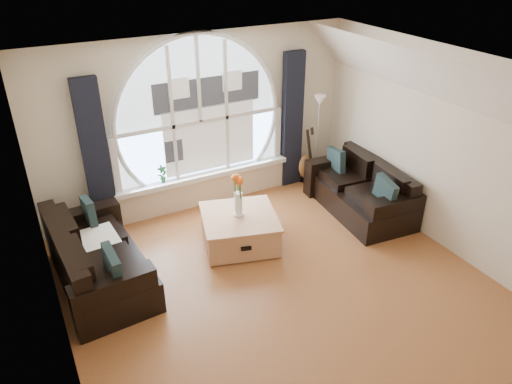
{
  "coord_description": "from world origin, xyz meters",
  "views": [
    {
      "loc": [
        -2.51,
        -3.83,
        3.98
      ],
      "look_at": [
        0.0,
        0.9,
        1.05
      ],
      "focal_mm": 34.05,
      "sensor_mm": 36.0,
      "label": 1
    }
  ],
  "objects_px": {
    "sofa_left": "(99,256)",
    "sofa_right": "(360,189)",
    "floor_lamp": "(317,142)",
    "guitar": "(307,155)",
    "coffee_chest": "(239,228)",
    "vase_flowers": "(238,190)",
    "potted_plant": "(162,174)"
  },
  "relations": [
    {
      "from": "sofa_left",
      "to": "potted_plant",
      "type": "relative_size",
      "value": 6.69
    },
    {
      "from": "coffee_chest",
      "to": "floor_lamp",
      "type": "relative_size",
      "value": 0.64
    },
    {
      "from": "sofa_left",
      "to": "potted_plant",
      "type": "xyz_separation_m",
      "value": [
        1.26,
        1.26,
        0.29
      ]
    },
    {
      "from": "sofa_right",
      "to": "vase_flowers",
      "type": "distance_m",
      "value": 2.11
    },
    {
      "from": "floor_lamp",
      "to": "guitar",
      "type": "distance_m",
      "value": 0.32
    },
    {
      "from": "coffee_chest",
      "to": "vase_flowers",
      "type": "distance_m",
      "value": 0.6
    },
    {
      "from": "sofa_left",
      "to": "floor_lamp",
      "type": "bearing_deg",
      "value": 10.45
    },
    {
      "from": "coffee_chest",
      "to": "guitar",
      "type": "xyz_separation_m",
      "value": [
        1.88,
        1.16,
        0.28
      ]
    },
    {
      "from": "sofa_left",
      "to": "sofa_right",
      "type": "xyz_separation_m",
      "value": [
        3.98,
        -0.11,
        0.0
      ]
    },
    {
      "from": "sofa_left",
      "to": "sofa_right",
      "type": "relative_size",
      "value": 1.06
    },
    {
      "from": "sofa_left",
      "to": "floor_lamp",
      "type": "relative_size",
      "value": 1.17
    },
    {
      "from": "floor_lamp",
      "to": "vase_flowers",
      "type": "bearing_deg",
      "value": -153.08
    },
    {
      "from": "floor_lamp",
      "to": "guitar",
      "type": "relative_size",
      "value": 1.51
    },
    {
      "from": "vase_flowers",
      "to": "floor_lamp",
      "type": "distance_m",
      "value": 2.22
    },
    {
      "from": "vase_flowers",
      "to": "floor_lamp",
      "type": "height_order",
      "value": "floor_lamp"
    },
    {
      "from": "sofa_right",
      "to": "vase_flowers",
      "type": "height_order",
      "value": "vase_flowers"
    },
    {
      "from": "vase_flowers",
      "to": "coffee_chest",
      "type": "bearing_deg",
      "value": -100.95
    },
    {
      "from": "coffee_chest",
      "to": "potted_plant",
      "type": "relative_size",
      "value": 3.64
    },
    {
      "from": "coffee_chest",
      "to": "vase_flowers",
      "type": "bearing_deg",
      "value": 94.99
    },
    {
      "from": "sofa_left",
      "to": "floor_lamp",
      "type": "distance_m",
      "value": 4.05
    },
    {
      "from": "sofa_right",
      "to": "potted_plant",
      "type": "distance_m",
      "value": 3.06
    },
    {
      "from": "floor_lamp",
      "to": "potted_plant",
      "type": "xyz_separation_m",
      "value": [
        -2.64,
        0.26,
        -0.11
      ]
    },
    {
      "from": "sofa_right",
      "to": "floor_lamp",
      "type": "xyz_separation_m",
      "value": [
        -0.08,
        1.1,
        0.4
      ]
    },
    {
      "from": "vase_flowers",
      "to": "floor_lamp",
      "type": "relative_size",
      "value": 0.44
    },
    {
      "from": "sofa_right",
      "to": "potted_plant",
      "type": "bearing_deg",
      "value": 158.6
    },
    {
      "from": "sofa_left",
      "to": "coffee_chest",
      "type": "distance_m",
      "value": 1.93
    },
    {
      "from": "sofa_left",
      "to": "vase_flowers",
      "type": "bearing_deg",
      "value": -4.12
    },
    {
      "from": "guitar",
      "to": "potted_plant",
      "type": "xyz_separation_m",
      "value": [
        -2.53,
        0.13,
        0.16
      ]
    },
    {
      "from": "sofa_left",
      "to": "vase_flowers",
      "type": "relative_size",
      "value": 2.69
    },
    {
      "from": "sofa_left",
      "to": "floor_lamp",
      "type": "xyz_separation_m",
      "value": [
        3.9,
        0.99,
        0.4
      ]
    },
    {
      "from": "sofa_right",
      "to": "floor_lamp",
      "type": "relative_size",
      "value": 1.11
    },
    {
      "from": "sofa_right",
      "to": "vase_flowers",
      "type": "bearing_deg",
      "value": -177.5
    }
  ]
}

